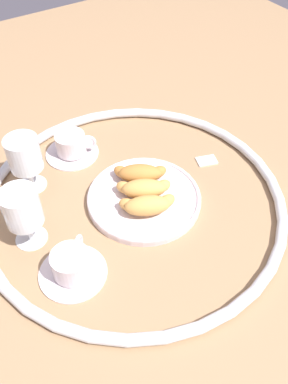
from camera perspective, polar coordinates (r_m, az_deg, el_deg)
The scene contains 11 objects.
ground_plane at distance 0.94m, azimuth -1.46°, elevation -1.40°, with size 2.20×2.20×0.00m, color #997551.
table_chrome_rim at distance 0.93m, azimuth -1.48°, elevation -0.90°, with size 0.69×0.69×0.02m, color silver.
pastry_plate at distance 0.93m, azimuth 0.00°, elevation -0.83°, with size 0.26×0.26×0.02m.
croissant_large at distance 0.88m, azimuth 0.59°, elevation -1.77°, with size 0.12×0.10×0.04m.
croissant_small at distance 0.91m, azimuth -0.01°, elevation 0.54°, with size 0.12×0.10×0.04m.
croissant_extra at distance 0.95m, azimuth -0.57°, elevation 2.68°, with size 0.12×0.11×0.04m.
coffee_cup_near at distance 1.06m, azimuth -10.15°, elevation 6.40°, with size 0.14×0.14×0.06m.
coffee_cup_far at distance 0.81m, azimuth -10.13°, elevation -10.16°, with size 0.14×0.14×0.06m.
juice_glass_left at distance 0.95m, azimuth -16.49°, elevation 4.93°, with size 0.08×0.08×0.14m.
juice_glass_right at distance 0.83m, azimuth -16.77°, elevation -2.33°, with size 0.08×0.08×0.14m.
sugar_packet at distance 1.04m, azimuth 8.82°, elevation 4.46°, with size 0.05×0.03×0.01m, color white.
Camera 1 is at (-0.32, -0.54, 0.69)m, focal length 37.90 mm.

